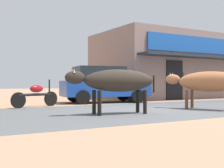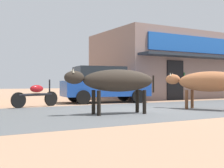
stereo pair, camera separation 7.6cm
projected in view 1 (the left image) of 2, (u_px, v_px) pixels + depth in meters
name	position (u px, v px, depth m)	size (l,w,h in m)	color
ground	(141.00, 110.00, 9.92)	(80.00, 80.00, 0.00)	#A27B5F
asphalt_road	(141.00, 110.00, 9.92)	(72.00, 5.62, 0.00)	#535558
storefront_right_club	(160.00, 66.00, 18.77)	(7.46, 6.24, 3.89)	gray
parked_hatchback_car	(103.00, 84.00, 13.71)	(4.13, 2.39, 1.64)	#19439F
parked_motorcycle	(36.00, 95.00, 11.16)	(1.91, 0.70, 1.03)	black
cow_near_brown	(117.00, 81.00, 8.60)	(2.75, 0.96, 1.29)	#2D261F
cow_far_dark	(208.00, 82.00, 10.07)	(1.54, 2.69, 1.29)	#9F5F3A
pedestrian_by_shop	(180.00, 81.00, 16.41)	(0.45, 0.61, 1.70)	#3F3F47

